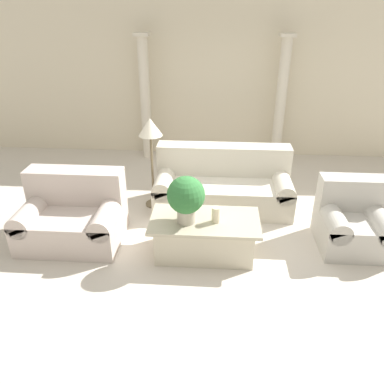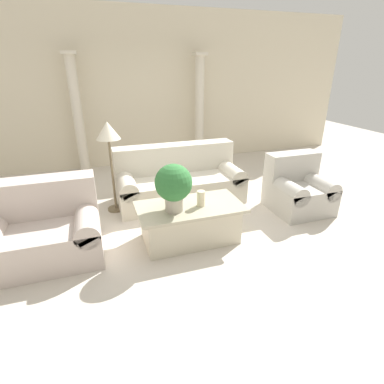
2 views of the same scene
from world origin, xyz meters
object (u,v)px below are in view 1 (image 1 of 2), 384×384
loveseat (73,215)px  floor_lamp (150,134)px  sofa_long (223,184)px  armchair (353,221)px  coffee_table (205,236)px  potted_plant (186,197)px

loveseat → floor_lamp: bearing=47.4°
sofa_long → armchair: (1.65, -0.94, -0.00)m
coffee_table → loveseat: bearing=172.6°
loveseat → coffee_table: bearing=-7.4°
sofa_long → loveseat: bearing=-151.5°
sofa_long → armchair: size_ratio=2.37×
floor_lamp → armchair: size_ratio=1.61×
armchair → sofa_long: bearing=150.2°
loveseat → potted_plant: potted_plant is taller
loveseat → armchair: bearing=1.8°
loveseat → armchair: (3.60, 0.11, -0.01)m
loveseat → potted_plant: (1.51, -0.29, 0.47)m
sofa_long → armchair: 1.90m
armchair → potted_plant: bearing=-169.2°
sofa_long → armchair: sofa_long is taller
armchair → loveseat: bearing=-178.2°
coffee_table → potted_plant: 0.62m
floor_lamp → armchair: (2.70, -0.86, -0.80)m
sofa_long → potted_plant: potted_plant is taller
coffee_table → floor_lamp: bearing=124.9°
sofa_long → coffee_table: bearing=-99.9°
sofa_long → coffee_table: size_ratio=1.53×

